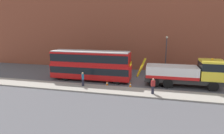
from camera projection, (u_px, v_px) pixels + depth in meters
ground_plane at (138, 82)px, 25.35m from camera, size 120.00×120.00×0.00m
near_kerb at (134, 92)px, 21.35m from camera, size 60.00×2.80×0.15m
building_facade at (144, 22)px, 31.21m from camera, size 60.00×1.50×16.00m
recovery_tow_truck at (187, 73)px, 23.11m from camera, size 10.15×2.69×3.67m
double_decker_bus at (91, 64)px, 25.85m from camera, size 11.06×2.62×4.06m
pedestrian_onlooker at (83, 79)px, 23.10m from camera, size 0.41×0.47×1.71m
pedestrian_bystander at (153, 86)px, 20.40m from camera, size 0.47×0.42×1.71m
traffic_cone_near_bus at (107, 83)px, 23.61m from camera, size 0.36×0.36×0.72m
traffic_cone_midway at (130, 85)px, 22.97m from camera, size 0.36×0.36×0.72m
traffic_cone_near_truck at (153, 87)px, 22.25m from camera, size 0.36×0.36×0.72m
street_lamp at (166, 52)px, 29.26m from camera, size 0.36×0.36×5.83m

